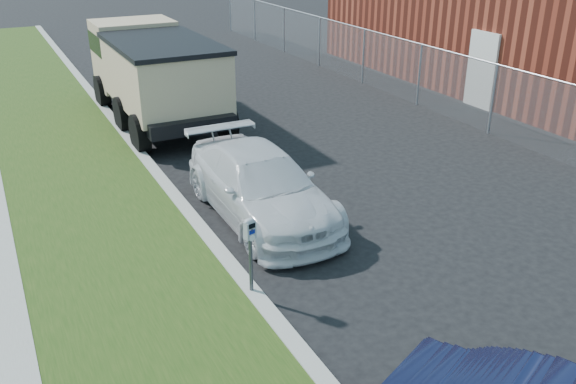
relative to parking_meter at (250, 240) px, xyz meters
name	(u,v)px	position (x,y,z in m)	size (l,w,h in m)	color
ground	(389,253)	(2.61, 0.20, -0.98)	(120.00, 120.00, 0.00)	black
streetside	(22,272)	(-2.96, 2.20, -0.92)	(6.12, 50.00, 0.15)	gray
chainlink_fence	(420,63)	(8.61, 7.20, 0.28)	(0.06, 30.06, 30.00)	slate
brick_building	(545,15)	(14.60, 8.20, 1.14)	(9.20, 14.20, 4.17)	maroon
parking_meter	(250,240)	(0.00, 0.00, 0.00)	(0.19, 0.14, 1.20)	#3F4247
white_wagon	(261,185)	(1.27, 2.43, -0.36)	(1.75, 4.31, 1.25)	silver
dump_truck	(153,70)	(1.21, 9.33, 0.39)	(2.53, 6.25, 2.44)	black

